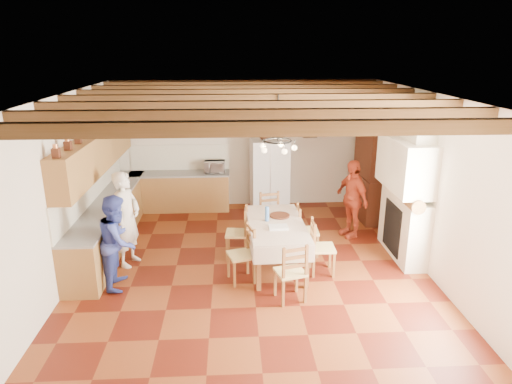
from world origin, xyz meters
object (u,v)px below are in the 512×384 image
chair_right_far (307,230)px  chair_end_far (271,217)px  chair_left_near (241,254)px  person_woman_blue (118,241)px  chair_left_far (237,232)px  chair_end_near (290,271)px  chair_right_near (323,247)px  microwave (215,167)px  person_man (127,219)px  person_woman_red (352,199)px  hutch (372,170)px  refrigerator (269,175)px  dining_table (276,227)px

chair_right_far → chair_end_far: size_ratio=1.00×
chair_right_far → chair_end_far: (-0.61, 0.69, 0.00)m
chair_left_near → person_woman_blue: person_woman_blue is taller
chair_left_far → chair_end_near: 1.73m
chair_right_near → chair_end_near: 1.06m
chair_right_far → microwave: bearing=35.4°
person_man → person_woman_red: person_man is taller
hutch → chair_right_far: 2.55m
person_man → microwave: 3.18m
person_woman_blue → microwave: person_woman_blue is taller
chair_left_near → person_woman_blue: (-1.96, -0.02, 0.29)m
refrigerator → dining_table: 2.89m
person_woman_blue → person_man: bearing=-0.1°
chair_right_near → chair_end_far: 1.62m
chair_left_near → chair_left_far: 0.91m
refrigerator → microwave: bearing=168.0°
chair_right_near → microwave: 3.90m
chair_left_near → chair_right_near: 1.40m
chair_left_near → microwave: microwave is taller
refrigerator → person_woman_red: bearing=-51.7°
hutch → chair_left_near: size_ratio=2.32×
person_woman_red → chair_right_far: bearing=-72.8°
refrigerator → microwave: 1.29m
dining_table → person_woman_red: size_ratio=1.19×
chair_right_far → dining_table: bearing=126.3°
chair_left_far → chair_right_far: bearing=96.8°
chair_left_far → dining_table: bearing=64.6°
chair_end_far → person_woman_blue: 3.09m
chair_left_near → person_woman_red: person_woman_red is taller
chair_end_far → chair_right_near: bearing=-70.5°
dining_table → chair_right_far: chair_right_far is taller
chair_left_near → chair_end_near: 0.97m
chair_right_near → chair_end_near: bearing=143.4°
person_woman_red → chair_end_near: bearing=-54.4°
chair_right_far → person_woman_red: bearing=-49.9°
chair_right_far → person_woman_red: (1.02, 0.83, 0.32)m
chair_right_near → chair_end_near: same height
chair_left_far → chair_right_far: 1.30m
chair_left_near → chair_right_near: size_ratio=1.00×
dining_table → chair_right_far: (0.62, 0.44, -0.25)m
person_woman_red → refrigerator: bearing=-158.5°
hutch → chair_end_far: (-2.31, -1.10, -0.63)m
chair_end_near → chair_right_far: bearing=-123.1°
chair_end_near → person_man: person_man is taller
chair_right_near → chair_end_far: size_ratio=1.00×
chair_left_far → chair_right_near: 1.61m
dining_table → chair_left_near: size_ratio=1.97×
hutch → person_woman_blue: size_ratio=1.45×
person_woman_blue → microwave: (1.43, 3.58, 0.27)m
microwave → chair_left_far: bearing=-82.2°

